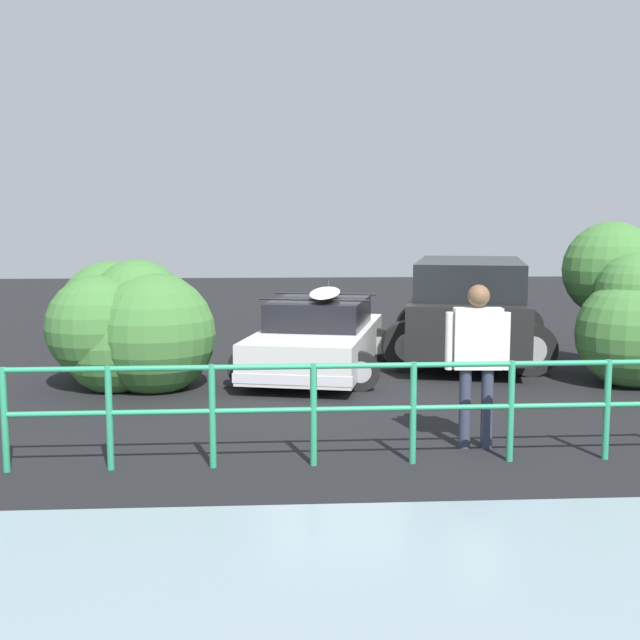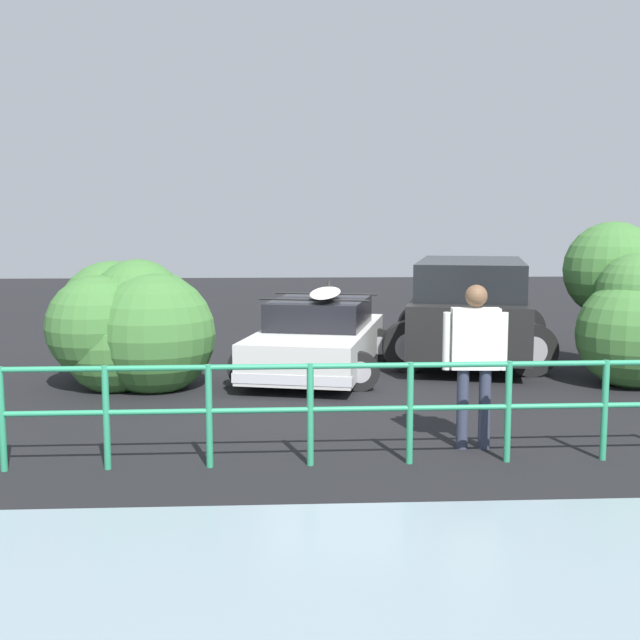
# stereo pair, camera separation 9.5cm
# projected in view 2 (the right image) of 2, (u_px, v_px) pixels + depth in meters

# --- Properties ---
(ground_plane) EXTENTS (44.00, 44.00, 0.02)m
(ground_plane) POSITION_uv_depth(u_px,v_px,m) (338.00, 372.00, 13.32)
(ground_plane) COLOR black
(ground_plane) RESTS_ON ground
(sedan_car) EXTENTS (2.86, 4.41, 1.49)m
(sedan_car) POSITION_uv_depth(u_px,v_px,m) (319.00, 338.00, 13.19)
(sedan_car) COLOR silver
(sedan_car) RESTS_ON ground
(suv_car) EXTENTS (3.41, 4.76, 1.80)m
(suv_car) POSITION_uv_depth(u_px,v_px,m) (470.00, 308.00, 14.29)
(suv_car) COLOR black
(suv_car) RESTS_ON ground
(person_bystander) EXTENTS (0.70, 0.24, 1.81)m
(person_bystander) POSITION_uv_depth(u_px,v_px,m) (475.00, 351.00, 8.70)
(person_bystander) COLOR #33384C
(person_bystander) RESTS_ON ground
(railing_fence) EXTENTS (7.24, 0.14, 1.06)m
(railing_fence) POSITION_uv_depth(u_px,v_px,m) (360.00, 400.00, 8.17)
(railing_fence) COLOR #2D9366
(railing_fence) RESTS_ON ground
(bush_near_left) EXTENTS (2.54, 2.65, 2.01)m
(bush_near_left) POSITION_uv_depth(u_px,v_px,m) (130.00, 325.00, 12.13)
(bush_near_left) COLOR brown
(bush_near_left) RESTS_ON ground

